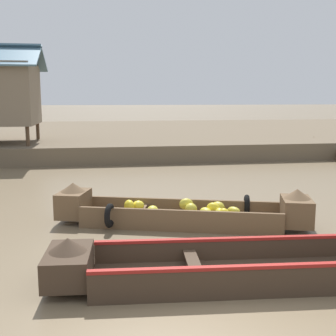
# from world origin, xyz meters

# --- Properties ---
(ground_plane) EXTENTS (300.00, 300.00, 0.00)m
(ground_plane) POSITION_xyz_m (0.00, 10.00, 0.00)
(ground_plane) COLOR #726047
(riverbank_strip) EXTENTS (160.00, 20.00, 0.77)m
(riverbank_strip) POSITION_xyz_m (0.00, 22.34, 0.38)
(riverbank_strip) COLOR brown
(riverbank_strip) RESTS_ON ground
(banana_boat) EXTENTS (5.54, 2.45, 0.89)m
(banana_boat) POSITION_xyz_m (0.23, 3.70, 0.30)
(banana_boat) COLOR brown
(banana_boat) RESTS_ON ground
(viewer_boat) EXTENTS (6.73, 1.67, 0.76)m
(viewer_boat) POSITION_xyz_m (0.99, 0.66, 0.23)
(viewer_boat) COLOR #3D2D21
(viewer_boat) RESTS_ON ground
(fishing_skiff_distant) EXTENTS (1.09, 4.73, 0.80)m
(fishing_skiff_distant) POSITION_xyz_m (9.40, 13.24, 0.29)
(fishing_skiff_distant) COLOR brown
(fishing_skiff_distant) RESTS_ON ground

